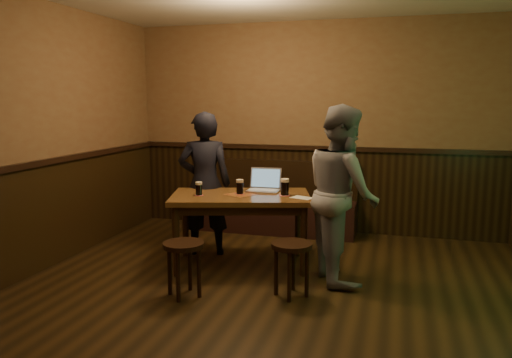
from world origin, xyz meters
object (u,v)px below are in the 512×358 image
Objects in this scene: pint_right at (285,187)px; person_grey at (342,193)px; bench at (274,209)px; stool_right at (292,254)px; person_suit at (205,184)px; pub_table at (241,204)px; laptop at (264,185)px; pint_left at (199,189)px; pint_mid at (240,187)px; stool_left at (184,253)px.

pint_right is 0.65m from person_grey.
stool_right is (0.70, -2.17, 0.09)m from bench.
pub_table is at bearing 131.73° from person_suit.
pint_right is (-0.24, 0.77, 0.47)m from stool_right.
stool_right is 1.41× the size of laptop.
pint_left is 0.41× the size of laptop.
laptop is 0.20× the size of person_grey.
pint_mid is 0.33m from laptop.
pint_left is 0.81× the size of pint_right.
person_suit is at bearing 178.20° from laptop.
stool_left reaches higher than stool_right.
pub_table is at bearing -90.00° from bench.
pint_mid is at bearing -90.65° from bench.
person_grey is at bearing 2.43° from pint_left.
person_grey is (1.31, 0.86, 0.47)m from stool_left.
laptop reaches higher than pint_mid.
person_suit reaches higher than pub_table.
person_grey reaches higher than laptop.
pint_right is at bearing 107.45° from stool_right.
stool_left is at bearing -95.50° from bench.
stool_right is at bearing 123.58° from person_grey.
pint_mid is at bearing 25.92° from pint_left.
pint_right is at bearing 56.34° from stool_left.
pint_right is at bearing -71.72° from bench.
pub_table is at bearing -123.94° from laptop.
stool_right is 0.84m from person_grey.
stool_right is 1.31m from pint_left.
pint_mid is at bearing 77.51° from stool_left.
pint_mid reaches higher than stool_left.
bench is 4.35× the size of stool_left.
pub_table is at bearing 135.60° from stool_right.
stool_left is at bearing -102.49° from pint_mid.
bench reaches higher than pint_left.
bench is 1.99m from person_grey.
pub_table is at bearing -169.65° from pint_right.
pub_table is 0.99× the size of person_suit.
pub_table reaches higher than stool_left.
pint_right is 0.10× the size of person_grey.
stool_left is 3.46× the size of pint_left.
person_suit is at bearing 152.45° from pint_mid.
bench is 1.27× the size of person_grey.
stool_left is 1.11m from pint_mid.
pint_right is at bearing -37.77° from laptop.
pint_left is 0.08× the size of person_grey.
laptop is at bearing 160.51° from person_suit.
pub_table is 4.57× the size of laptop.
pint_mid is (0.39, 0.19, 0.01)m from pint_left.
pint_mid reaches higher than pint_left.
stool_left is at bearing 99.37° from person_grey.
bench is at bearing 89.35° from pint_mid.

